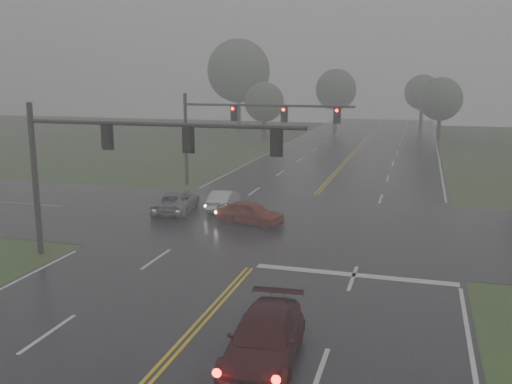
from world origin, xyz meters
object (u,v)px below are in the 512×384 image
(car_grey, at_px, (176,212))
(signal_gantry_far, at_px, (236,122))
(sedan_red, at_px, (250,224))
(signal_gantry_near, at_px, (110,152))
(sedan_maroon, at_px, (264,362))
(sedan_silver, at_px, (224,210))

(car_grey, distance_m, signal_gantry_far, 9.79)
(sedan_red, height_order, signal_gantry_near, signal_gantry_near)
(signal_gantry_near, bearing_deg, car_grey, 96.91)
(car_grey, bearing_deg, sedan_maroon, 113.05)
(car_grey, bearing_deg, sedan_red, 155.17)
(sedan_red, distance_m, sedan_silver, 3.92)
(signal_gantry_far, bearing_deg, sedan_silver, -77.91)
(sedan_maroon, distance_m, sedan_red, 15.76)
(car_grey, height_order, signal_gantry_near, signal_gantry_near)
(signal_gantry_far, bearing_deg, sedan_red, -67.49)
(car_grey, bearing_deg, signal_gantry_near, 88.31)
(sedan_silver, bearing_deg, signal_gantry_near, 77.66)
(sedan_maroon, distance_m, car_grey, 19.37)
(signal_gantry_near, height_order, signal_gantry_far, signal_gantry_near)
(car_grey, relative_size, signal_gantry_near, 0.36)
(sedan_red, relative_size, sedan_silver, 1.04)
(sedan_maroon, xyz_separation_m, sedan_silver, (-7.54, 17.89, 0.00))
(sedan_maroon, bearing_deg, signal_gantry_near, 137.83)
(signal_gantry_near, distance_m, signal_gantry_far, 17.75)
(sedan_silver, bearing_deg, sedan_maroon, 108.41)
(signal_gantry_near, bearing_deg, sedan_maroon, -38.30)
(sedan_red, bearing_deg, car_grey, 84.07)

